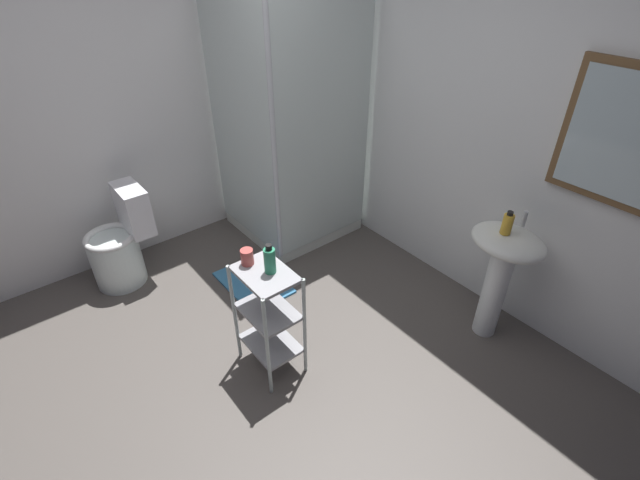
{
  "coord_description": "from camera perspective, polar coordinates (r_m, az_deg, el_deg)",
  "views": [
    {
      "loc": [
        1.65,
        -0.77,
        2.3
      ],
      "look_at": [
        0.13,
        0.46,
        0.95
      ],
      "focal_mm": 25.36,
      "sensor_mm": 36.0,
      "label": 1
    }
  ],
  "objects": [
    {
      "name": "ground_plane",
      "position": [
        2.94,
        -9.05,
        -17.76
      ],
      "size": [
        4.2,
        4.2,
        0.02
      ],
      "primitive_type": "cube",
      "color": "#534C48"
    },
    {
      "name": "wall_back",
      "position": [
        3.26,
        18.57,
        14.15
      ],
      "size": [
        4.2,
        0.14,
        2.5
      ],
      "color": "white",
      "rests_on": "ground_plane"
    },
    {
      "name": "wall_left",
      "position": [
        3.73,
        -26.36,
        14.87
      ],
      "size": [
        0.1,
        4.2,
        2.5
      ],
      "primitive_type": "cube",
      "color": "white",
      "rests_on": "ground_plane"
    },
    {
      "name": "shower_stall",
      "position": [
        3.92,
        -3.95,
        6.66
      ],
      "size": [
        0.92,
        0.92,
        2.0
      ],
      "color": "white",
      "rests_on": "ground_plane"
    },
    {
      "name": "pedestal_sink",
      "position": [
        3.04,
        21.99,
        -2.77
      ],
      "size": [
        0.46,
        0.37,
        0.81
      ],
      "color": "white",
      "rests_on": "ground_plane"
    },
    {
      "name": "sink_faucet",
      "position": [
        2.98,
        24.35,
        2.44
      ],
      "size": [
        0.03,
        0.03,
        0.1
      ],
      "primitive_type": "cylinder",
      "color": "silver",
      "rests_on": "pedestal_sink"
    },
    {
      "name": "toilet",
      "position": [
        3.75,
        -23.86,
        -0.65
      ],
      "size": [
        0.37,
        0.49,
        0.76
      ],
      "color": "white",
      "rests_on": "ground_plane"
    },
    {
      "name": "storage_cart",
      "position": [
        2.71,
        -6.54,
        -9.12
      ],
      "size": [
        0.38,
        0.28,
        0.74
      ],
      "color": "silver",
      "rests_on": "ground_plane"
    },
    {
      "name": "hand_soap_bottle",
      "position": [
        2.86,
        22.57,
        1.91
      ],
      "size": [
        0.06,
        0.06,
        0.15
      ],
      "color": "gold",
      "rests_on": "pedestal_sink"
    },
    {
      "name": "body_wash_bottle_green",
      "position": [
        2.46,
        -6.37,
        -2.53
      ],
      "size": [
        0.06,
        0.06,
        0.18
      ],
      "color": "#2B8C62",
      "rests_on": "storage_cart"
    },
    {
      "name": "rinse_cup",
      "position": [
        2.56,
        -9.18,
        -2.12
      ],
      "size": [
        0.07,
        0.07,
        0.09
      ],
      "primitive_type": "cylinder",
      "color": "#B24742",
      "rests_on": "storage_cart"
    },
    {
      "name": "bath_mat",
      "position": [
        3.6,
        -8.4,
        -5.34
      ],
      "size": [
        0.6,
        0.4,
        0.02
      ],
      "primitive_type": "cube",
      "color": "teal",
      "rests_on": "ground_plane"
    }
  ]
}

